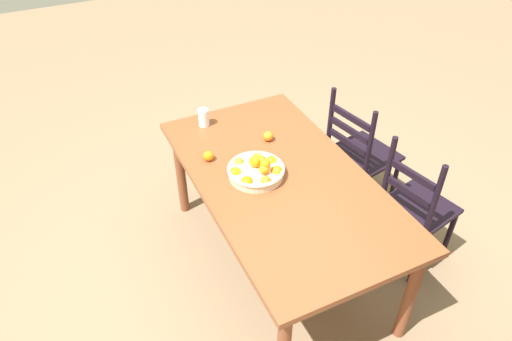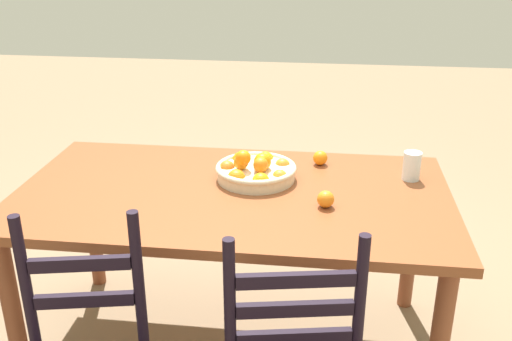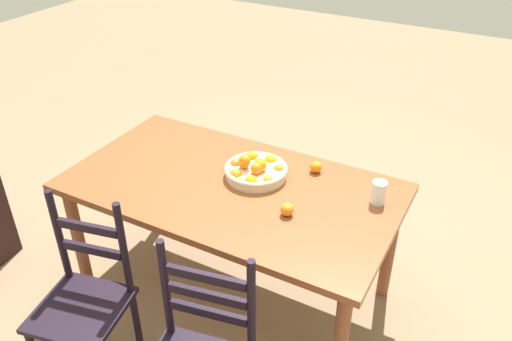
{
  "view_description": "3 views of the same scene",
  "coord_description": "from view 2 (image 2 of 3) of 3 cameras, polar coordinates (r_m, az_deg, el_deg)",
  "views": [
    {
      "loc": [
        1.91,
        -1.09,
        2.57
      ],
      "look_at": [
        -0.08,
        -0.13,
        0.81
      ],
      "focal_mm": 33.37,
      "sensor_mm": 36.0,
      "label": 1
    },
    {
      "loc": [
        -0.37,
        2.14,
        1.77
      ],
      "look_at": [
        -0.08,
        -0.13,
        0.81
      ],
      "focal_mm": 40.96,
      "sensor_mm": 36.0,
      "label": 2
    },
    {
      "loc": [
        -1.22,
        1.97,
        2.31
      ],
      "look_at": [
        -0.08,
        -0.13,
        0.81
      ],
      "focal_mm": 36.53,
      "sensor_mm": 36.0,
      "label": 3
    }
  ],
  "objects": [
    {
      "name": "orange_loose_1",
      "position": [
        2.65,
        6.29,
        1.23
      ],
      "size": [
        0.07,
        0.07,
        0.07
      ],
      "primitive_type": "sphere",
      "color": "orange",
      "rests_on": "dining_table"
    },
    {
      "name": "dining_table",
      "position": [
        2.43,
        -2.28,
        -3.84
      ],
      "size": [
        1.77,
        0.97,
        0.77
      ],
      "color": "brown",
      "rests_on": "ground"
    },
    {
      "name": "fruit_bowl",
      "position": [
        2.48,
        -0.07,
        0.03
      ],
      "size": [
        0.34,
        0.34,
        0.14
      ],
      "color": "beige",
      "rests_on": "dining_table"
    },
    {
      "name": "drinking_glass",
      "position": [
        2.56,
        14.97,
        0.43
      ],
      "size": [
        0.08,
        0.08,
        0.12
      ],
      "primitive_type": "cylinder",
      "color": "silver",
      "rests_on": "dining_table"
    },
    {
      "name": "orange_loose_0",
      "position": [
        2.25,
        6.82,
        -2.8
      ],
      "size": [
        0.07,
        0.07,
        0.07
      ],
      "primitive_type": "sphere",
      "color": "orange",
      "rests_on": "dining_table"
    }
  ]
}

